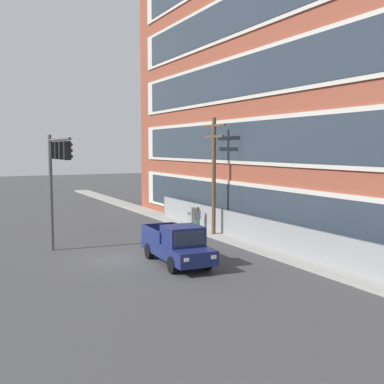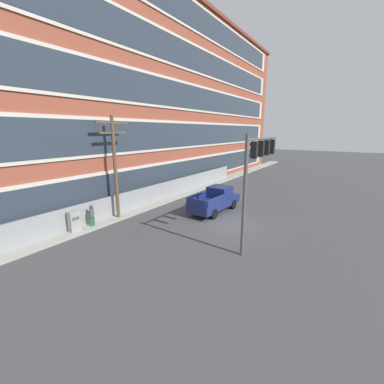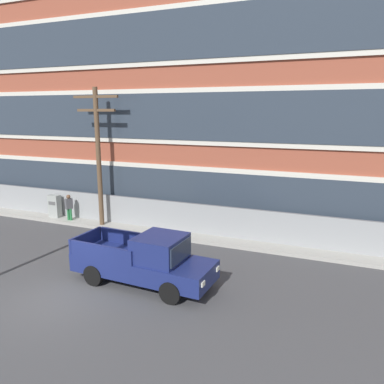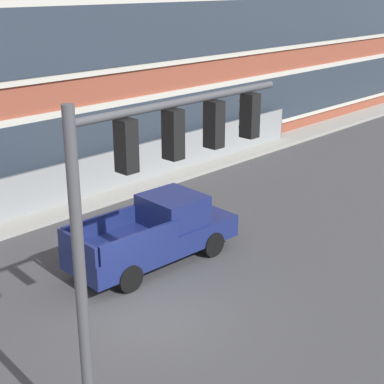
% 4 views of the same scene
% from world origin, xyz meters
% --- Properties ---
extents(ground_plane, '(160.00, 160.00, 0.00)m').
position_xyz_m(ground_plane, '(0.00, 0.00, 0.00)').
color(ground_plane, '#424244').
extents(sidewalk_building_side, '(80.00, 1.65, 0.16)m').
position_xyz_m(sidewalk_building_side, '(0.00, 7.94, 0.08)').
color(sidewalk_building_side, '#9E9B93').
rests_on(sidewalk_building_side, ground).
extents(chain_link_fence, '(29.99, 0.06, 1.77)m').
position_xyz_m(chain_link_fence, '(2.01, 8.21, 0.90)').
color(chain_link_fence, gray).
rests_on(chain_link_fence, ground).
extents(traffic_signal_mast, '(5.07, 0.43, 6.49)m').
position_xyz_m(traffic_signal_mast, '(-2.21, -2.67, 4.82)').
color(traffic_signal_mast, '#4C4C51').
rests_on(traffic_signal_mast, ground).
extents(pickup_truck_navy, '(5.61, 2.21, 2.02)m').
position_xyz_m(pickup_truck_navy, '(2.32, 2.23, 0.95)').
color(pickup_truck_navy, navy).
rests_on(pickup_truck_navy, ground).
extents(utility_pole_near_corner, '(2.77, 0.26, 7.70)m').
position_xyz_m(utility_pole_near_corner, '(-3.51, 7.58, 4.34)').
color(utility_pole_near_corner, brown).
rests_on(utility_pole_near_corner, ground).
extents(electrical_cabinet, '(0.70, 0.45, 1.52)m').
position_xyz_m(electrical_cabinet, '(-7.04, 7.78, 0.76)').
color(electrical_cabinet, '#939993').
rests_on(electrical_cabinet, ground).
extents(pedestrian_near_cabinet, '(0.40, 0.47, 1.69)m').
position_xyz_m(pedestrian_near_cabinet, '(-5.80, 7.59, 0.97)').
color(pedestrian_near_cabinet, '#236B38').
rests_on(pedestrian_near_cabinet, ground).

